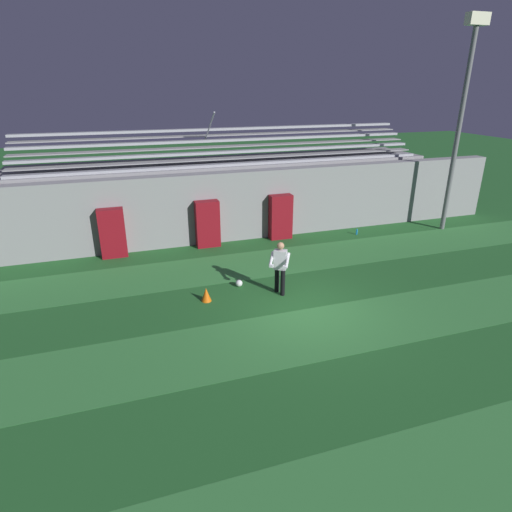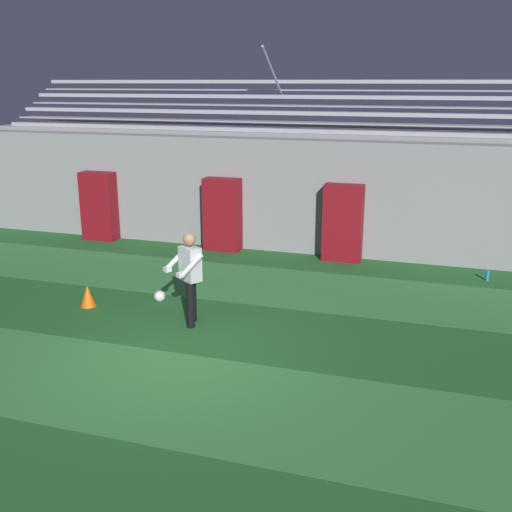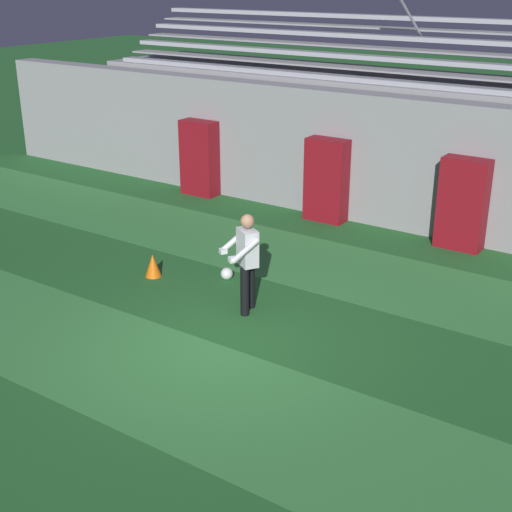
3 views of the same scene
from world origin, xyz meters
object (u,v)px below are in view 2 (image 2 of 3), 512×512
soccer_ball (160,296)px  water_bottle (487,275)px  padding_pillar_gate_right (343,223)px  padding_pillar_far_left (99,206)px  goalkeeper (190,273)px  padding_pillar_gate_left (222,215)px  traffic_cone (88,296)px

soccer_ball → water_bottle: size_ratio=0.92×
padding_pillar_gate_right → soccer_ball: size_ratio=8.36×
padding_pillar_far_left → goalkeeper: (4.74, -4.77, 0.03)m
padding_pillar_gate_left → soccer_ball: bearing=-87.9°
padding_pillar_far_left → traffic_cone: (2.50, -4.55, -0.71)m
water_bottle → soccer_ball: bearing=-152.0°
padding_pillar_gate_right → water_bottle: bearing=-10.6°
padding_pillar_far_left → water_bottle: (9.90, -0.61, -0.80)m
padding_pillar_gate_left → traffic_cone: (-1.06, -4.55, -0.71)m
padding_pillar_gate_left → water_bottle: padding_pillar_gate_left is taller
goalkeeper → padding_pillar_gate_right: bearing=68.5°
goalkeeper → padding_pillar_gate_left: bearing=104.0°
padding_pillar_gate_left → padding_pillar_far_left: 3.55m
goalkeeper → soccer_ball: goalkeeper is taller
padding_pillar_gate_right → padding_pillar_far_left: same height
padding_pillar_far_left → goalkeeper: size_ratio=1.10×
padding_pillar_far_left → goalkeeper: padding_pillar_far_left is taller
padding_pillar_gate_left → padding_pillar_far_left: size_ratio=1.00×
padding_pillar_gate_left → goalkeeper: (1.19, -4.77, 0.03)m
goalkeeper → water_bottle: size_ratio=6.96×
padding_pillar_far_left → padding_pillar_gate_right: bearing=0.0°
padding_pillar_far_left → water_bottle: size_ratio=7.67×
padding_pillar_far_left → soccer_ball: (3.69, -3.91, -0.81)m
traffic_cone → water_bottle: 8.38m
padding_pillar_gate_left → water_bottle: bearing=-5.5°
padding_pillar_gate_right → soccer_ball: padding_pillar_gate_right is taller
soccer_ball → water_bottle: bearing=28.0°
padding_pillar_far_left → goalkeeper: bearing=-45.2°
padding_pillar_gate_left → traffic_cone: size_ratio=4.38×
padding_pillar_far_left → water_bottle: bearing=-3.5°
goalkeeper → traffic_cone: size_ratio=3.98×
traffic_cone → water_bottle: (7.40, 3.93, -0.09)m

